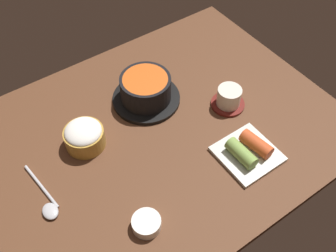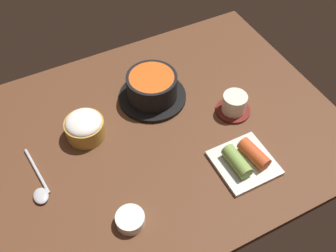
{
  "view_description": "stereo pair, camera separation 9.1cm",
  "coord_description": "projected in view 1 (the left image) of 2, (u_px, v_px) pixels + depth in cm",
  "views": [
    {
      "loc": [
        -35.6,
        -55.79,
        85.58
      ],
      "look_at": [
        2.0,
        -2.0,
        5.0
      ],
      "focal_mm": 41.29,
      "sensor_mm": 36.0,
      "label": 1
    },
    {
      "loc": [
        -27.81,
        -60.47,
        85.58
      ],
      "look_at": [
        2.0,
        -2.0,
        5.0
      ],
      "focal_mm": 41.29,
      "sensor_mm": 36.0,
      "label": 2
    }
  ],
  "objects": [
    {
      "name": "tea_cup_with_saucer",
      "position": [
        229.0,
        98.0,
        1.11
      ],
      "size": [
        9.82,
        9.82,
        6.29
      ],
      "color": "maroon",
      "rests_on": "dining_table"
    },
    {
      "name": "stone_pot",
      "position": [
        146.0,
        90.0,
        1.11
      ],
      "size": [
        19.86,
        19.86,
        8.58
      ],
      "color": "black",
      "rests_on": "dining_table"
    },
    {
      "name": "dining_table",
      "position": [
        158.0,
        134.0,
        1.07
      ],
      "size": [
        100.0,
        76.0,
        2.0
      ],
      "primitive_type": "cube",
      "color": "#56331E",
      "rests_on": "ground"
    },
    {
      "name": "side_bowl_near",
      "position": [
        146.0,
        223.0,
        0.88
      ],
      "size": [
        6.8,
        6.8,
        2.89
      ],
      "color": "white",
      "rests_on": "dining_table"
    },
    {
      "name": "spoon",
      "position": [
        47.0,
        203.0,
        0.92
      ],
      "size": [
        4.12,
        17.89,
        1.35
      ],
      "color": "#B7B7BC",
      "rests_on": "dining_table"
    },
    {
      "name": "rice_bowl",
      "position": [
        84.0,
        136.0,
        1.01
      ],
      "size": [
        10.63,
        10.63,
        7.15
      ],
      "color": "#B78C38",
      "rests_on": "dining_table"
    },
    {
      "name": "kimchi_plate",
      "position": [
        248.0,
        151.0,
        1.0
      ],
      "size": [
        14.71,
        14.71,
        4.71
      ],
      "color": "silver",
      "rests_on": "dining_table"
    }
  ]
}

